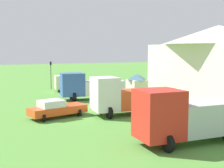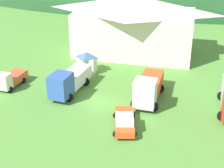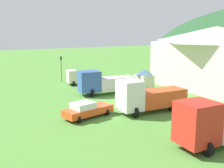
% 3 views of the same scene
% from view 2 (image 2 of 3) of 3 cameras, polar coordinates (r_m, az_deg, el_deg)
% --- Properties ---
extents(ground_plane, '(200.00, 200.00, 0.00)m').
position_cam_2_polar(ground_plane, '(40.30, -2.11, -3.14)').
color(ground_plane, '#518C38').
extents(depot_building, '(19.63, 10.47, 9.33)m').
position_cam_2_polar(depot_building, '(54.05, 3.76, 9.95)').
color(depot_building, silver).
rests_on(depot_building, ground).
extents(play_shed_cream, '(2.65, 2.21, 3.01)m').
position_cam_2_polar(play_shed_cream, '(47.94, -4.23, 3.73)').
color(play_shed_cream, beige).
rests_on(play_shed_cream, ground).
extents(light_truck_cream, '(2.85, 4.96, 2.41)m').
position_cam_2_polar(light_truck_cream, '(45.49, -16.92, 0.79)').
color(light_truck_cream, beige).
rests_on(light_truck_cream, ground).
extents(box_truck_blue, '(3.61, 8.08, 3.35)m').
position_cam_2_polar(box_truck_blue, '(42.07, -7.31, 0.52)').
color(box_truck_blue, '#3356AD').
rests_on(box_truck_blue, ground).
extents(heavy_rig_white, '(3.43, 7.94, 3.67)m').
position_cam_2_polar(heavy_rig_white, '(40.13, 6.11, -0.63)').
color(heavy_rig_white, white).
rests_on(heavy_rig_white, ground).
extents(service_pickup_orange, '(3.15, 5.58, 1.66)m').
position_cam_2_polar(service_pickup_orange, '(35.17, 2.11, -6.25)').
color(service_pickup_orange, '#E94E1F').
rests_on(service_pickup_orange, ground).
extents(traffic_cone_near_pickup, '(0.36, 0.36, 0.65)m').
position_cam_2_polar(traffic_cone_near_pickup, '(39.07, 4.65, -4.21)').
color(traffic_cone_near_pickup, orange).
rests_on(traffic_cone_near_pickup, ground).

